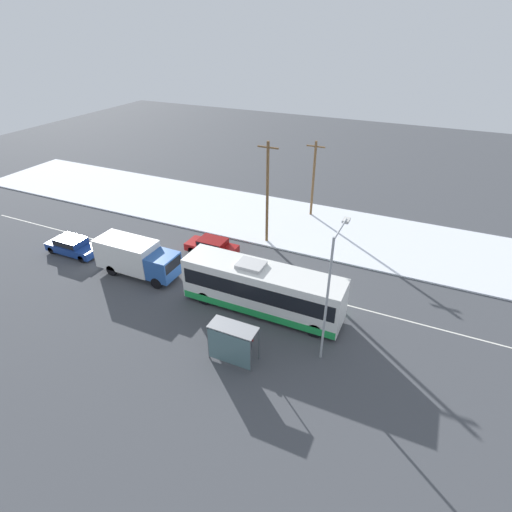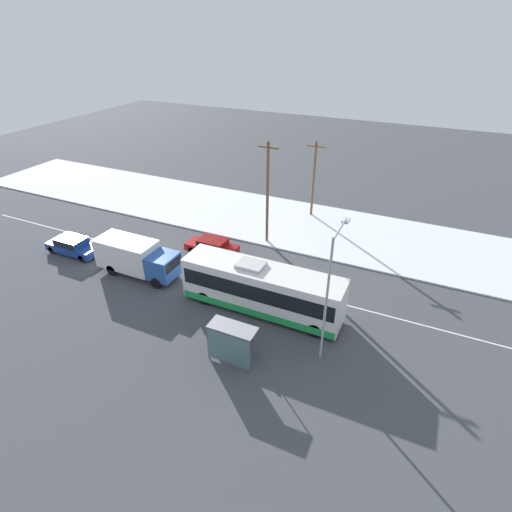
# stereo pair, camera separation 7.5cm
# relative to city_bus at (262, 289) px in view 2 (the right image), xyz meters

# --- Properties ---
(ground_plane) EXTENTS (120.00, 120.00, 0.00)m
(ground_plane) POSITION_rel_city_bus_xyz_m (-0.60, 2.89, -1.72)
(ground_plane) COLOR #424449
(snow_lot) EXTENTS (80.00, 10.59, 0.12)m
(snow_lot) POSITION_rel_city_bus_xyz_m (-0.60, 13.51, -1.66)
(snow_lot) COLOR silver
(snow_lot) RESTS_ON ground_plane
(lane_marking_center) EXTENTS (60.00, 0.12, 0.00)m
(lane_marking_center) POSITION_rel_city_bus_xyz_m (-0.60, 2.89, -1.72)
(lane_marking_center) COLOR silver
(lane_marking_center) RESTS_ON ground_plane
(city_bus) EXTENTS (11.06, 2.57, 3.53)m
(city_bus) POSITION_rel_city_bus_xyz_m (0.00, 0.00, 0.00)
(city_bus) COLOR white
(city_bus) RESTS_ON ground_plane
(box_truck) EXTENTS (6.67, 2.30, 2.80)m
(box_truck) POSITION_rel_city_bus_xyz_m (-10.68, 0.02, -0.16)
(box_truck) COLOR silver
(box_truck) RESTS_ON ground_plane
(sedan_car) EXTENTS (4.45, 1.80, 1.36)m
(sedan_car) POSITION_rel_city_bus_xyz_m (-6.98, 5.23, -0.97)
(sedan_car) COLOR maroon
(sedan_car) RESTS_ON ground_plane
(parked_car_near_truck) EXTENTS (4.74, 1.80, 1.45)m
(parked_car_near_truck) POSITION_rel_city_bus_xyz_m (-17.77, 0.25, -0.93)
(parked_car_near_truck) COLOR navy
(parked_car_near_truck) RESTS_ON ground_plane
(pedestrian_at_stop) EXTENTS (0.59, 0.26, 1.65)m
(pedestrian_at_stop) POSITION_rel_city_bus_xyz_m (0.86, -3.91, -0.71)
(pedestrian_at_stop) COLOR #23232D
(pedestrian_at_stop) RESTS_ON ground_plane
(bus_shelter) EXTENTS (2.81, 1.20, 2.40)m
(bus_shelter) POSITION_rel_city_bus_xyz_m (0.38, -5.23, -0.05)
(bus_shelter) COLOR gray
(bus_shelter) RESTS_ON ground_plane
(streetlamp) EXTENTS (0.36, 2.97, 8.10)m
(streetlamp) POSITION_rel_city_bus_xyz_m (5.02, -2.17, 3.38)
(streetlamp) COLOR #9EA3A8
(streetlamp) RESTS_ON ground_plane
(utility_pole_roadside) EXTENTS (1.80, 0.24, 9.04)m
(utility_pole_roadside) POSITION_rel_city_bus_xyz_m (-3.58, 9.09, 2.99)
(utility_pole_roadside) COLOR brown
(utility_pole_roadside) RESTS_ON ground_plane
(utility_pole_snowlot) EXTENTS (1.80, 0.24, 7.57)m
(utility_pole_snowlot) POSITION_rel_city_bus_xyz_m (-1.71, 16.15, 2.25)
(utility_pole_snowlot) COLOR brown
(utility_pole_snowlot) RESTS_ON ground_plane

